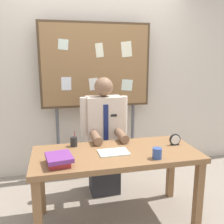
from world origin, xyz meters
The scene contains 10 objects.
ground_plane centered at (0.00, 0.00, 0.00)m, with size 12.00×12.00×0.00m, color gray.
back_wall centered at (0.00, 1.28, 1.35)m, with size 6.40×0.08×2.70m, color beige.
desk centered at (0.00, 0.00, 0.63)m, with size 1.57×0.69×0.73m.
person centered at (0.00, 0.58, 0.65)m, with size 0.55×0.56×1.39m.
bulletin_board centered at (0.00, 1.08, 1.47)m, with size 1.44×0.09×2.04m.
book_stack centered at (-0.53, -0.16, 0.77)m, with size 0.24×0.27×0.08m.
open_notebook centered at (-0.03, -0.02, 0.73)m, with size 0.28×0.19×0.01m, color silver.
desk_clock centered at (0.63, 0.05, 0.78)m, with size 0.12×0.04×0.12m.
coffee_mug centered at (0.31, -0.24, 0.77)m, with size 0.08×0.08×0.10m, color #334C8C.
pen_holder centered at (-0.38, 0.25, 0.77)m, with size 0.07×0.07×0.16m.
Camera 1 is at (-0.55, -2.16, 1.60)m, focal length 40.04 mm.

